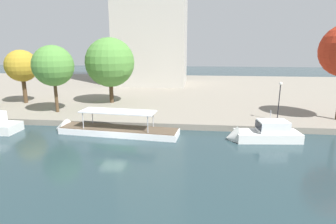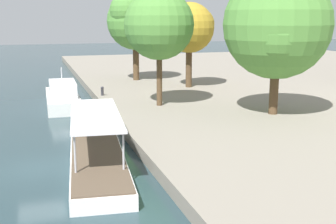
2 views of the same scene
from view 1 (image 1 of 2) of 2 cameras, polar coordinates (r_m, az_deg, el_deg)
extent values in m
plane|color=#23383D|center=(28.68, -11.69, -6.50)|extent=(220.00, 220.00, 0.00)
cube|color=gray|center=(59.83, -2.15, 4.66)|extent=(120.00, 55.00, 0.73)
cube|color=white|center=(31.37, -10.26, -4.32)|extent=(13.78, 4.08, 1.06)
cone|color=white|center=(34.70, -21.52, -3.32)|extent=(1.64, 2.61, 2.48)
cube|color=brown|center=(31.20, -10.30, -3.33)|extent=(13.50, 3.92, 0.08)
cylinder|color=#B2B2B7|center=(31.57, -17.43, -1.74)|extent=(0.10, 0.10, 1.83)
cylinder|color=#B2B2B7|center=(33.45, -15.61, -0.77)|extent=(0.10, 0.10, 1.83)
cylinder|color=#B2B2B7|center=(28.73, -4.28, -2.64)|extent=(0.10, 0.10, 1.83)
cylinder|color=#B2B2B7|center=(30.78, -3.15, -1.51)|extent=(0.10, 0.10, 1.83)
cube|color=silver|center=(30.69, -10.46, 0.11)|extent=(8.63, 3.36, 0.12)
cube|color=silver|center=(30.80, 20.07, -5.14)|extent=(6.88, 3.20, 1.39)
cone|color=silver|center=(29.77, 13.25, -5.29)|extent=(1.43, 2.55, 2.45)
cube|color=white|center=(30.59, 21.15, -2.79)|extent=(3.18, 2.34, 1.22)
cube|color=black|center=(30.19, 19.08, -2.71)|extent=(0.98, 2.00, 0.73)
cylinder|color=silver|center=(30.19, 20.75, -0.68)|extent=(0.08, 0.08, 1.12)
cylinder|color=#2D2D33|center=(41.45, -31.88, -0.55)|extent=(0.26, 0.26, 0.62)
cylinder|color=black|center=(35.99, 22.26, 1.75)|extent=(0.12, 0.12, 4.44)
sphere|color=white|center=(35.61, 22.61, 5.53)|extent=(0.40, 0.40, 0.40)
cylinder|color=black|center=(36.44, 21.97, -1.43)|extent=(0.26, 0.26, 0.30)
cylinder|color=#4C3823|center=(40.86, -22.44, 3.01)|extent=(0.45, 0.45, 4.36)
sphere|color=#4C8438|center=(40.36, -22.99, 8.94)|extent=(5.51, 5.51, 5.51)
sphere|color=#4C8438|center=(40.23, -22.58, 8.74)|extent=(3.75, 3.75, 3.75)
sphere|color=#4C8438|center=(40.44, -23.99, 8.49)|extent=(2.81, 2.81, 2.81)
cylinder|color=#4C3823|center=(49.84, -27.90, 4.06)|extent=(0.62, 0.62, 4.10)
sphere|color=olive|center=(49.44, -28.41, 8.54)|extent=(5.02, 5.02, 5.02)
sphere|color=olive|center=(50.58, -28.02, 9.09)|extent=(3.09, 3.09, 3.09)
sphere|color=olive|center=(50.93, -28.92, 8.54)|extent=(3.49, 3.49, 3.49)
cylinder|color=#4C3823|center=(45.19, -11.82, 4.20)|extent=(0.65, 0.65, 3.59)
sphere|color=#4C8438|center=(44.68, -12.12, 10.16)|extent=(7.76, 7.76, 7.76)
sphere|color=#4C8438|center=(46.38, -13.72, 8.92)|extent=(4.13, 4.13, 4.13)
sphere|color=#4C8438|center=(43.67, -10.71, 9.37)|extent=(4.69, 4.69, 4.69)
camera|label=2|loc=(29.45, 36.60, 7.24)|focal=47.82mm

